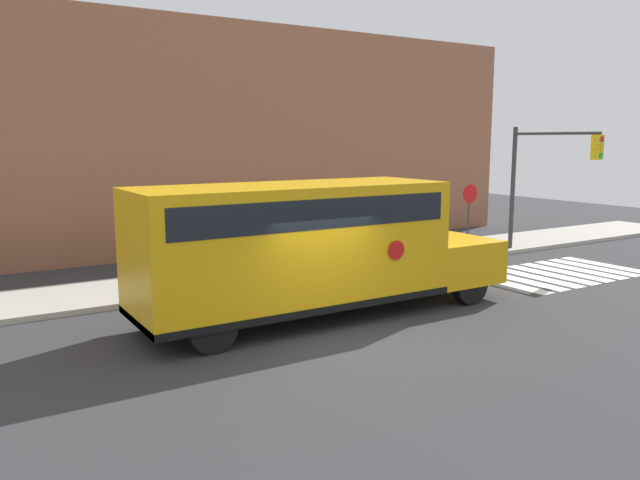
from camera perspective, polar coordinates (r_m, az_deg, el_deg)
The scene contains 7 objects.
ground_plane at distance 13.09m, azimuth 1.90°, elevation -9.35°, with size 60.00×60.00×0.00m, color #333335.
sidewalk_strip at distance 18.63m, azimuth -9.32°, elevation -3.61°, with size 44.00×3.00×0.15m.
building_backdrop at distance 24.31m, azimuth -15.57°, elevation 8.98°, with size 32.00×4.00×8.43m.
crosswalk_stripes at distance 20.99m, azimuth 20.93°, elevation -2.86°, with size 5.40×3.20×0.01m.
school_bus at distance 14.40m, azimuth -1.14°, elevation -0.30°, with size 9.36×2.57×3.16m.
stop_sign at distance 22.56m, azimuth 13.46°, elevation 2.69°, with size 0.66×0.10×2.61m.
traffic_light at distance 23.29m, azimuth 19.66°, elevation 6.07°, with size 0.28×3.58×4.61m.
Camera 1 is at (-6.92, -10.30, 4.16)m, focal length 35.00 mm.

